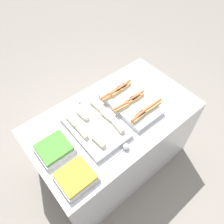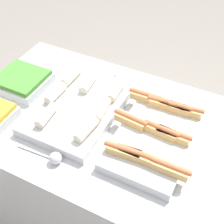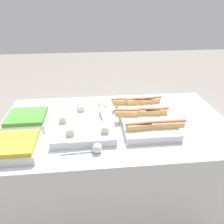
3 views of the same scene
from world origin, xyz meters
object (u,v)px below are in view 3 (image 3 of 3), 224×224
tray_side_front (14,147)px  serving_spoon_far (92,101)px  tray_hotdogs (144,116)px  tray_side_back (27,120)px  tray_wraps (84,119)px  serving_spoon_near (95,149)px

tray_side_front → serving_spoon_far: tray_side_front is taller
tray_hotdogs → tray_side_back: 0.78m
tray_wraps → serving_spoon_near: size_ratio=2.41×
tray_hotdogs → tray_wraps: 0.40m
tray_hotdogs → tray_side_front: tray_hotdogs is taller
tray_wraps → serving_spoon_far: size_ratio=2.56×
tray_side_back → serving_spoon_near: 0.55m
tray_side_back → serving_spoon_near: (0.43, -0.34, -0.01)m
tray_hotdogs → serving_spoon_far: tray_hotdogs is taller
tray_side_back → tray_wraps: bearing=-4.7°
tray_side_front → tray_side_back: size_ratio=1.00×
tray_hotdogs → serving_spoon_far: size_ratio=2.58×
tray_wraps → serving_spoon_near: bearing=-79.0°
tray_hotdogs → tray_side_back: size_ratio=2.10×
serving_spoon_near → tray_wraps: bearing=101.0°
tray_wraps → serving_spoon_far: (0.05, 0.30, -0.01)m
tray_side_front → tray_hotdogs: bearing=19.0°
tray_side_back → serving_spoon_near: tray_side_back is taller
serving_spoon_near → serving_spoon_far: size_ratio=1.06×
tray_side_back → serving_spoon_near: bearing=-38.2°
tray_hotdogs → serving_spoon_far: bearing=138.9°
tray_wraps → tray_side_front: size_ratio=2.08×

